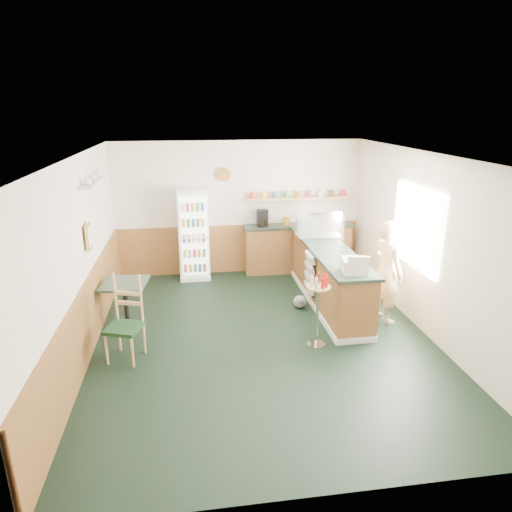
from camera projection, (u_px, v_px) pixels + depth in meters
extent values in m
plane|color=black|center=(262.00, 337.00, 6.90)|extent=(6.00, 6.00, 0.00)
cube|color=beige|center=(239.00, 208.00, 9.31)|extent=(5.00, 0.02, 2.70)
cube|color=beige|center=(78.00, 261.00, 6.13)|extent=(0.02, 6.00, 2.70)
cube|color=beige|center=(428.00, 245.00, 6.83)|extent=(0.02, 6.00, 2.70)
cube|color=silver|center=(263.00, 155.00, 6.05)|extent=(5.00, 6.00, 0.02)
cube|color=brown|center=(240.00, 248.00, 9.54)|extent=(4.98, 0.05, 1.00)
cube|color=brown|center=(89.00, 318.00, 6.40)|extent=(0.05, 5.98, 1.00)
cube|color=white|center=(416.00, 227.00, 7.04)|extent=(0.06, 1.45, 1.25)
cube|color=gold|center=(89.00, 236.00, 6.55)|extent=(0.03, 0.32, 0.38)
cube|color=silver|center=(94.00, 182.00, 6.81)|extent=(0.18, 1.20, 0.03)
cylinder|color=#9D6027|center=(224.00, 174.00, 8.98)|extent=(0.26, 0.04, 0.26)
cube|color=brown|center=(329.00, 278.00, 7.95)|extent=(0.60, 2.95, 0.95)
cube|color=silver|center=(328.00, 301.00, 8.08)|extent=(0.64, 2.97, 0.10)
cube|color=#2A3A2F|center=(330.00, 250.00, 7.79)|extent=(0.68, 3.01, 0.05)
cube|color=brown|center=(297.00, 249.00, 9.55)|extent=(2.20, 0.38, 0.95)
cube|color=#2A3A2F|center=(298.00, 226.00, 9.39)|extent=(2.24, 0.42, 0.05)
cube|color=tan|center=(298.00, 198.00, 9.29)|extent=(2.10, 0.22, 0.04)
cube|color=black|center=(262.00, 218.00, 9.23)|extent=(0.22, 0.18, 0.34)
cylinder|color=#B2664C|center=(252.00, 195.00, 9.13)|extent=(0.10, 0.10, 0.12)
cylinder|color=#B2664C|center=(264.00, 195.00, 9.17)|extent=(0.10, 0.10, 0.12)
cylinder|color=#B2664C|center=(275.00, 195.00, 9.20)|extent=(0.10, 0.10, 0.12)
cylinder|color=#B2664C|center=(287.00, 194.00, 9.23)|extent=(0.10, 0.10, 0.12)
cylinder|color=#B2664C|center=(298.00, 194.00, 9.26)|extent=(0.10, 0.10, 0.12)
cylinder|color=#B2664C|center=(310.00, 194.00, 9.30)|extent=(0.10, 0.10, 0.12)
cylinder|color=#B2664C|center=(321.00, 193.00, 9.33)|extent=(0.10, 0.10, 0.12)
cylinder|color=#B2664C|center=(332.00, 193.00, 9.36)|extent=(0.10, 0.10, 0.12)
cylinder|color=#B2664C|center=(343.00, 193.00, 9.39)|extent=(0.10, 0.10, 0.12)
cube|color=white|center=(194.00, 234.00, 9.10)|extent=(0.60, 0.42, 1.81)
cube|color=white|center=(194.00, 236.00, 8.88)|extent=(0.50, 0.02, 1.60)
cube|color=silver|center=(194.00, 237.00, 8.82)|extent=(0.54, 0.02, 1.66)
cube|color=silver|center=(319.00, 236.00, 8.44)|extent=(0.83, 0.43, 0.06)
cube|color=silver|center=(319.00, 224.00, 8.36)|extent=(0.81, 0.41, 0.41)
cube|color=#ECE4C3|center=(354.00, 266.00, 6.65)|extent=(0.42, 0.43, 0.20)
imported|color=tan|center=(387.00, 272.00, 7.21)|extent=(0.56, 0.66, 1.67)
cylinder|color=silver|center=(316.00, 344.00, 6.68)|extent=(0.27, 0.27, 0.02)
cylinder|color=silver|center=(317.00, 316.00, 6.54)|extent=(0.04, 0.04, 0.91)
cylinder|color=tan|center=(319.00, 287.00, 6.40)|extent=(0.35, 0.35, 0.02)
cylinder|color=red|center=(326.00, 282.00, 6.34)|extent=(0.05, 0.05, 0.15)
cylinder|color=red|center=(324.00, 279.00, 6.43)|extent=(0.05, 0.05, 0.15)
cylinder|color=red|center=(318.00, 278.00, 6.47)|extent=(0.05, 0.05, 0.15)
cylinder|color=red|center=(312.00, 279.00, 6.43)|extent=(0.05, 0.05, 0.15)
cylinder|color=red|center=(312.00, 282.00, 6.35)|extent=(0.05, 0.05, 0.15)
cylinder|color=red|center=(316.00, 283.00, 6.28)|extent=(0.05, 0.05, 0.15)
cylinder|color=red|center=(323.00, 284.00, 6.28)|extent=(0.05, 0.05, 0.15)
cube|color=black|center=(310.00, 292.00, 7.93)|extent=(0.05, 0.45, 0.03)
cube|color=beige|center=(309.00, 288.00, 7.91)|extent=(0.09, 0.41, 0.15)
cube|color=black|center=(310.00, 282.00, 7.87)|extent=(0.05, 0.45, 0.03)
cube|color=beige|center=(309.00, 278.00, 7.85)|extent=(0.09, 0.41, 0.15)
cube|color=black|center=(311.00, 272.00, 7.82)|extent=(0.05, 0.45, 0.03)
cube|color=beige|center=(310.00, 268.00, 7.79)|extent=(0.09, 0.41, 0.15)
cube|color=black|center=(311.00, 262.00, 7.76)|extent=(0.05, 0.45, 0.03)
cube|color=beige|center=(310.00, 258.00, 7.73)|extent=(0.09, 0.41, 0.15)
cylinder|color=black|center=(128.00, 325.00, 7.26)|extent=(0.39, 0.39, 0.04)
cylinder|color=black|center=(126.00, 305.00, 7.15)|extent=(0.08, 0.08, 0.67)
cube|color=#2A3A2F|center=(124.00, 284.00, 7.04)|extent=(0.74, 0.74, 0.04)
cube|color=black|center=(124.00, 328.00, 6.18)|extent=(0.56, 0.56, 0.05)
cylinder|color=tan|center=(109.00, 352.00, 6.05)|extent=(0.04, 0.04, 0.46)
cylinder|color=tan|center=(138.00, 350.00, 6.10)|extent=(0.04, 0.04, 0.46)
cylinder|color=tan|center=(114.00, 338.00, 6.40)|extent=(0.04, 0.04, 0.46)
cylinder|color=tan|center=(141.00, 336.00, 6.45)|extent=(0.04, 0.04, 0.46)
cube|color=tan|center=(124.00, 298.00, 6.25)|extent=(0.39, 0.17, 0.71)
sphere|color=gray|center=(300.00, 302.00, 7.90)|extent=(0.22, 0.22, 0.22)
sphere|color=gray|center=(301.00, 299.00, 7.77)|extent=(0.13, 0.13, 0.13)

